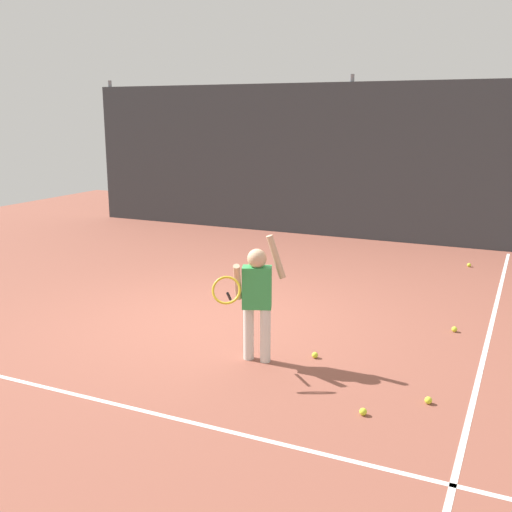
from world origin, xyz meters
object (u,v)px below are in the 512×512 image
tennis_player (256,295)px  tennis_ball_5 (454,329)px  tennis_ball_2 (315,355)px  tennis_ball_0 (363,412)px  tennis_ball_3 (428,400)px  tennis_ball_6 (469,265)px

tennis_player → tennis_ball_5: bearing=23.8°
tennis_ball_5 → tennis_player: bearing=-135.3°
tennis_ball_2 → tennis_player: bearing=-149.0°
tennis_player → tennis_ball_5: size_ratio=20.46×
tennis_ball_0 → tennis_ball_3: 0.66m
tennis_ball_0 → tennis_ball_5: 2.51m
tennis_ball_0 → tennis_ball_2: size_ratio=1.00×
tennis_ball_0 → tennis_ball_6: size_ratio=1.00×
tennis_ball_0 → tennis_ball_6: bearing=87.3°
tennis_ball_0 → tennis_ball_3: size_ratio=1.00×
tennis_ball_5 → tennis_ball_0: bearing=-100.4°
tennis_ball_5 → tennis_ball_6: same height
tennis_ball_0 → tennis_ball_5: (0.45, 2.47, 0.00)m
tennis_ball_6 → tennis_ball_2: bearing=-102.5°
tennis_ball_3 → tennis_ball_6: size_ratio=1.00×
tennis_ball_5 → tennis_ball_6: (-0.18, 3.38, 0.00)m
tennis_ball_3 → tennis_ball_5: bearing=90.7°
tennis_ball_0 → tennis_ball_2: 1.29m
tennis_player → tennis_ball_3: 1.96m
tennis_player → tennis_ball_6: size_ratio=20.46×
tennis_ball_0 → tennis_ball_6: 5.85m
tennis_player → tennis_ball_3: tennis_player is taller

